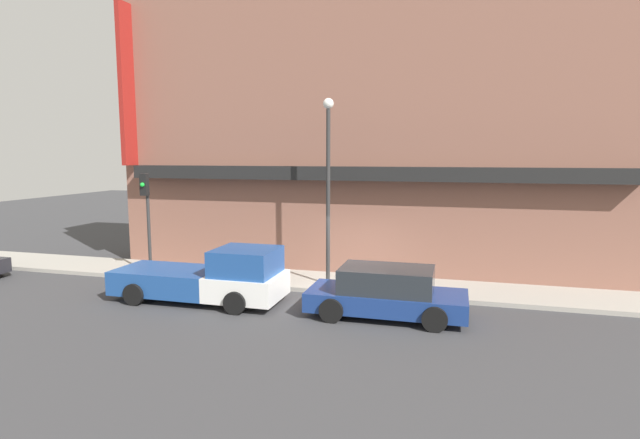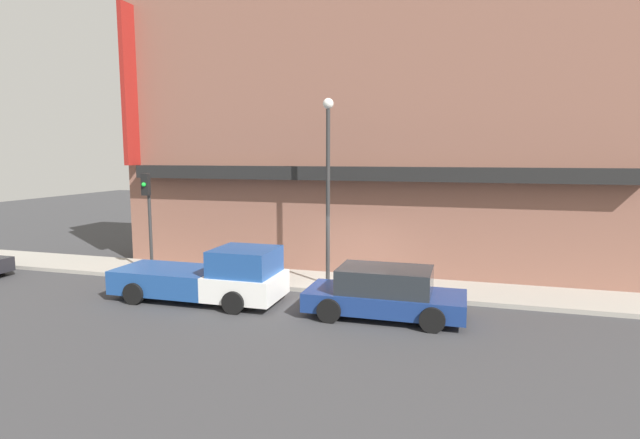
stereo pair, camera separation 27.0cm
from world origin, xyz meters
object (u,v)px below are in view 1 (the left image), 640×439
pickup_truck (210,278)px  parked_car (387,293)px  traffic_light (147,206)px  fire_hydrant (217,269)px  street_lamp (328,172)px

pickup_truck → parked_car: pickup_truck is taller
pickup_truck → parked_car: (5.52, 0.00, -0.07)m
parked_car → traffic_light: (-9.16, 2.14, 2.03)m
parked_car → fire_hydrant: parked_car is taller
pickup_truck → street_lamp: size_ratio=0.86×
fire_hydrant → traffic_light: 3.54m
pickup_truck → parked_car: 5.52m
traffic_light → fire_hydrant: bearing=1.8°
pickup_truck → street_lamp: 5.18m
street_lamp → traffic_light: bearing=-176.9°
parked_car → street_lamp: (-2.36, 2.50, 3.31)m
parked_car → street_lamp: 4.78m
pickup_truck → fire_hydrant: bearing=112.0°
parked_car → fire_hydrant: size_ratio=6.32×
street_lamp → fire_hydrant: bearing=-176.1°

